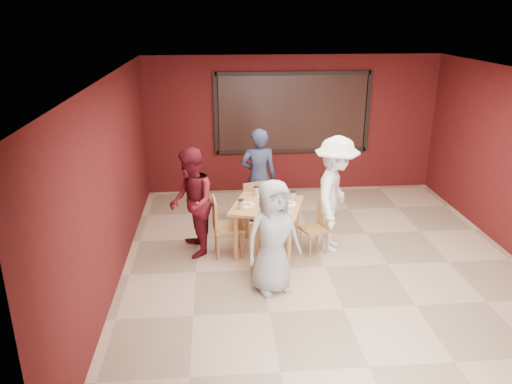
{
  "coord_description": "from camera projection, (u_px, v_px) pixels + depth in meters",
  "views": [
    {
      "loc": [
        -1.58,
        -6.52,
        3.61
      ],
      "look_at": [
        -0.99,
        0.59,
        1.01
      ],
      "focal_mm": 35.0,
      "sensor_mm": 36.0,
      "label": 1
    }
  ],
  "objects": [
    {
      "name": "diner_back",
      "position": [
        259.0,
        177.0,
        8.74
      ],
      "size": [
        0.64,
        0.42,
        1.73
      ],
      "primitive_type": "imported",
      "rotation": [
        0.0,
        0.0,
        3.13
      ],
      "color": "#292E4A",
      "rests_on": "floor"
    },
    {
      "name": "dining_table",
      "position": [
        267.0,
        211.0,
        7.71
      ],
      "size": [
        1.27,
        1.27,
        0.95
      ],
      "color": "tan",
      "rests_on": "floor"
    },
    {
      "name": "chair_back",
      "position": [
        257.0,
        205.0,
        8.54
      ],
      "size": [
        0.53,
        0.53,
        0.85
      ],
      "color": "#A87C41",
      "rests_on": "floor"
    },
    {
      "name": "chair_front",
      "position": [
        265.0,
        244.0,
        7.11
      ],
      "size": [
        0.51,
        0.51,
        0.84
      ],
      "color": "#A87C41",
      "rests_on": "floor"
    },
    {
      "name": "diner_front",
      "position": [
        273.0,
        237.0,
        6.6
      ],
      "size": [
        0.89,
        0.73,
        1.58
      ],
      "primitive_type": "imported",
      "rotation": [
        0.0,
        0.0,
        0.34
      ],
      "color": "#A3A3A3",
      "rests_on": "floor"
    },
    {
      "name": "diner_left",
      "position": [
        192.0,
        203.0,
        7.61
      ],
      "size": [
        0.78,
        0.93,
        1.7
      ],
      "primitive_type": "imported",
      "rotation": [
        0.0,
        0.0,
        -1.4
      ],
      "color": "maroon",
      "rests_on": "floor"
    },
    {
      "name": "diner_right",
      "position": [
        335.0,
        195.0,
        7.74
      ],
      "size": [
        1.07,
        1.36,
        1.84
      ],
      "primitive_type": "imported",
      "rotation": [
        0.0,
        0.0,
        1.19
      ],
      "color": "white",
      "rests_on": "floor"
    },
    {
      "name": "floor",
      "position": [
        325.0,
        267.0,
        7.46
      ],
      "size": [
        7.0,
        7.0,
        0.0
      ],
      "primitive_type": "plane",
      "color": "tan",
      "rests_on": "ground"
    },
    {
      "name": "chair_right",
      "position": [
        318.0,
        225.0,
        7.81
      ],
      "size": [
        0.49,
        0.49,
        0.79
      ],
      "color": "#A87C41",
      "rests_on": "floor"
    },
    {
      "name": "window_blinds",
      "position": [
        293.0,
        113.0,
        10.13
      ],
      "size": [
        3.0,
        0.02,
        1.5
      ],
      "primitive_type": "cube",
      "color": "black"
    },
    {
      "name": "chair_left",
      "position": [
        223.0,
        223.0,
        7.66
      ],
      "size": [
        0.49,
        0.49,
        0.94
      ],
      "color": "#A87C41",
      "rests_on": "floor"
    }
  ]
}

